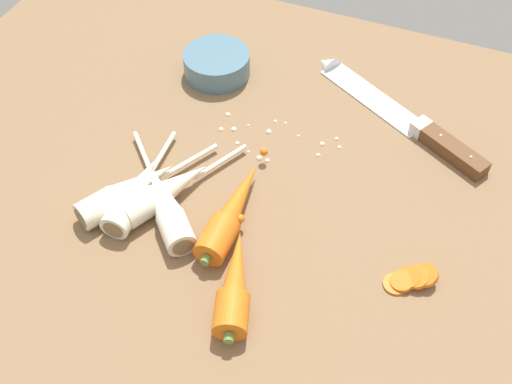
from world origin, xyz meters
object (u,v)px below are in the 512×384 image
(chefs_knife, at_px, (392,109))
(parsnip_back, at_px, (166,191))
(whole_carrot, at_px, (232,211))
(parsnip_front, at_px, (128,191))
(prep_bowl, at_px, (217,63))
(whole_carrot_second, at_px, (235,284))
(parsnip_mid_right, at_px, (165,205))
(carrot_slice_stack, at_px, (410,279))
(parsnip_mid_left, at_px, (135,194))

(chefs_knife, relative_size, parsnip_back, 1.60)
(whole_carrot, height_order, parsnip_back, whole_carrot)
(chefs_knife, xyz_separation_m, parsnip_back, (-0.24, -0.29, 0.01))
(parsnip_front, xyz_separation_m, prep_bowl, (-0.00, 0.30, 0.00))
(parsnip_back, distance_m, prep_bowl, 0.28)
(whole_carrot_second, relative_size, parsnip_front, 0.84)
(parsnip_mid_right, height_order, parsnip_back, same)
(chefs_knife, bearing_deg, whole_carrot, -116.67)
(parsnip_front, bearing_deg, whole_carrot, 8.07)
(whole_carrot_second, bearing_deg, parsnip_back, 145.02)
(whole_carrot, bearing_deg, carrot_slice_stack, -1.50)
(parsnip_front, relative_size, parsnip_back, 1.05)
(carrot_slice_stack, bearing_deg, parsnip_back, 178.98)
(parsnip_front, distance_m, parsnip_mid_left, 0.01)
(parsnip_mid_right, xyz_separation_m, carrot_slice_stack, (0.33, 0.02, -0.01))
(parsnip_front, xyz_separation_m, parsnip_back, (0.05, 0.02, 0.00))
(parsnip_front, distance_m, prep_bowl, 0.30)
(whole_carrot, distance_m, parsnip_mid_left, 0.14)
(whole_carrot, height_order, prep_bowl, whole_carrot)
(parsnip_mid_left, distance_m, carrot_slice_stack, 0.38)
(parsnip_mid_left, bearing_deg, carrot_slice_stack, 2.21)
(chefs_knife, distance_m, parsnip_mid_left, 0.42)
(chefs_knife, xyz_separation_m, parsnip_front, (-0.29, -0.31, 0.01))
(parsnip_mid_right, bearing_deg, chefs_knife, 53.26)
(parsnip_mid_left, xyz_separation_m, parsnip_back, (0.04, 0.02, -0.00))
(carrot_slice_stack, bearing_deg, parsnip_mid_right, -177.28)
(parsnip_back, bearing_deg, whole_carrot_second, -34.98)
(whole_carrot_second, bearing_deg, whole_carrot, 115.13)
(whole_carrot_second, bearing_deg, parsnip_mid_right, 149.53)
(parsnip_front, bearing_deg, parsnip_back, 22.75)
(parsnip_mid_right, height_order, prep_bowl, same)
(parsnip_back, xyz_separation_m, carrot_slice_stack, (0.34, -0.01, -0.01))
(chefs_knife, bearing_deg, prep_bowl, -177.05)
(prep_bowl, bearing_deg, whole_carrot, -61.97)
(chefs_knife, xyz_separation_m, whole_carrot_second, (-0.10, -0.39, 0.01))
(whole_carrot_second, relative_size, prep_bowl, 1.61)
(chefs_knife, height_order, whole_carrot_second, whole_carrot_second)
(whole_carrot, bearing_deg, prep_bowl, 118.03)
(parsnip_mid_right, relative_size, parsnip_back, 0.92)
(chefs_knife, height_order, carrot_slice_stack, same)
(prep_bowl, bearing_deg, parsnip_mid_right, -78.75)
(parsnip_mid_right, bearing_deg, whole_carrot_second, -30.47)
(chefs_knife, relative_size, parsnip_front, 1.52)
(whole_carrot_second, xyz_separation_m, parsnip_mid_right, (-0.14, 0.08, -0.00))
(parsnip_back, relative_size, prep_bowl, 1.81)
(whole_carrot, relative_size, parsnip_back, 1.07)
(chefs_knife, relative_size, whole_carrot_second, 1.80)
(parsnip_back, xyz_separation_m, prep_bowl, (-0.05, 0.28, 0.00))
(parsnip_mid_right, bearing_deg, prep_bowl, 101.25)
(parsnip_mid_right, bearing_deg, parsnip_mid_left, 178.62)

